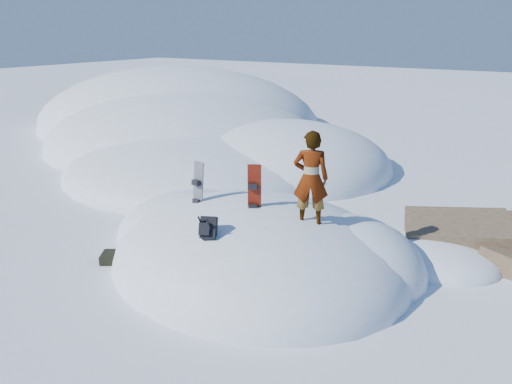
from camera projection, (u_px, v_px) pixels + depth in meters
The scene contains 9 objects.
ground at pixel (257, 265), 11.41m from camera, with size 120.00×120.00×0.00m, color white.
snow_mound at pixel (257, 259), 11.68m from camera, with size 8.00×6.00×3.00m.
snow_ridge at pixel (188, 137), 24.64m from camera, with size 21.50×18.50×6.40m.
rock_outcrop at pixel (457, 255), 11.87m from camera, with size 4.68×4.41×1.68m.
snowboard_red at pixel (254, 199), 10.69m from camera, with size 0.28×0.25×1.56m.
snowboard_dark at pixel (198, 194), 11.42m from camera, with size 0.31×0.24×1.53m.
backpack at pixel (208, 228), 9.72m from camera, with size 0.44×0.50×0.52m.
gear_pile at pixel (120, 257), 11.53m from camera, with size 0.96×0.81×0.25m.
person at pixel (311, 178), 9.98m from camera, with size 0.71×0.47×1.96m, color slate.
Camera 1 is at (5.59, -8.66, 5.16)m, focal length 35.00 mm.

